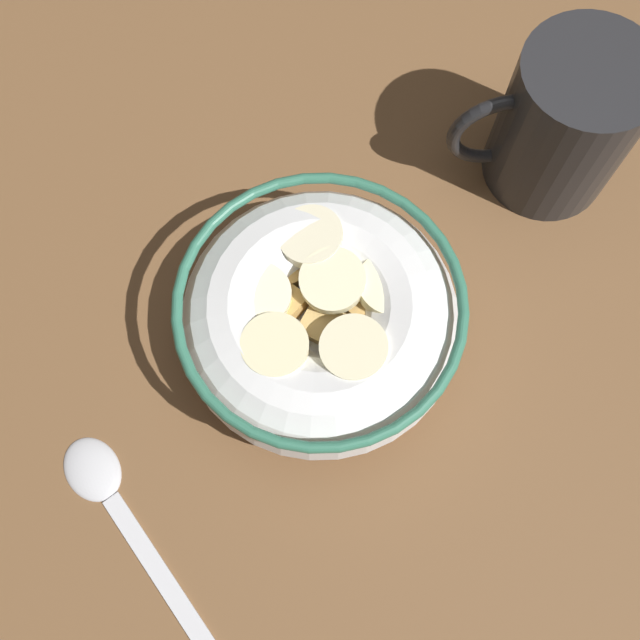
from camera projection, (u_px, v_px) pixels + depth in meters
ground_plane at (320, 342)px, 44.74cm from camera, size 115.45×115.45×2.00cm
cereal_bowl at (320, 319)px, 40.81cm from camera, size 15.46×15.46×5.99cm
spoon at (117, 509)px, 40.25cm from camera, size 9.92×15.21×0.80cm
coffee_mug at (563, 124)px, 42.96cm from camera, size 10.82×7.72×9.66cm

